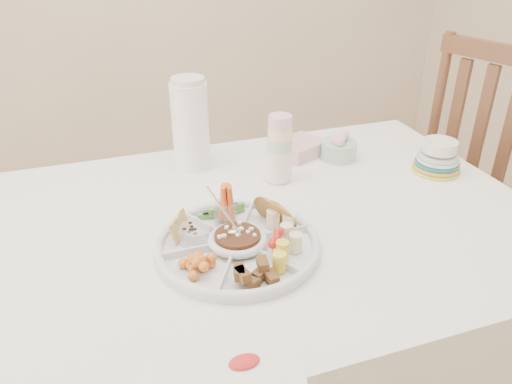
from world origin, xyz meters
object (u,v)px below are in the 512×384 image
object	(u,v)px
dining_table	(254,328)
party_tray	(238,242)
thermos	(190,123)
chair	(439,199)
plate_stack	(438,158)

from	to	relation	value
dining_table	party_tray	world-z (taller)	party_tray
dining_table	thermos	xyz separation A→B (m)	(-0.08, 0.36, 0.52)
chair	plate_stack	size ratio (longest dim) A/B	7.60
party_tray	thermos	bearing A→B (deg)	89.83
thermos	plate_stack	world-z (taller)	thermos
plate_stack	dining_table	bearing A→B (deg)	-172.30
party_tray	plate_stack	xyz separation A→B (m)	(0.70, 0.20, 0.02)
dining_table	thermos	distance (m)	0.64
party_tray	thermos	size ratio (longest dim) A/B	1.31
dining_table	party_tray	xyz separation A→B (m)	(-0.08, -0.12, 0.40)
dining_table	chair	world-z (taller)	chair
plate_stack	chair	bearing A→B (deg)	41.11
dining_table	thermos	size ratio (longest dim) A/B	5.26
party_tray	dining_table	bearing A→B (deg)	55.92
chair	thermos	bearing A→B (deg)	152.52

